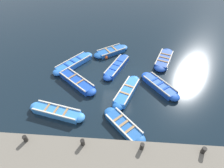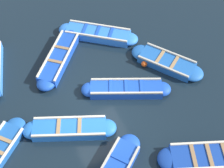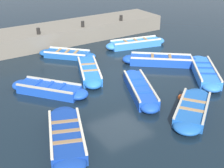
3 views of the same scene
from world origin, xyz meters
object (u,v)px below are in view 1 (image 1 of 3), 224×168
(buoy_orange_near, at_px, (106,57))
(bollard_south, at_px, (25,139))
(boat_bow_out, at_px, (111,51))
(boat_mid_row, at_px, (77,81))
(boat_centre, at_px, (57,112))
(bollard_north, at_px, (204,150))
(bollard_mid_south, at_px, (83,142))
(boat_outer_right, at_px, (127,92))
(boat_outer_left, at_px, (117,67))
(boat_alongside, at_px, (124,125))
(buoy_yellow_far, at_px, (172,98))
(boat_far_corner, at_px, (74,63))
(boat_tucked, at_px, (159,86))
(bollard_mid_north, at_px, (142,146))
(boat_inner_gap, at_px, (164,59))

(buoy_orange_near, bearing_deg, bollard_south, 160.67)
(boat_bow_out, relative_size, boat_mid_row, 0.95)
(boat_centre, height_order, bollard_north, bollard_north)
(buoy_orange_near, bearing_deg, bollard_mid_south, 178.22)
(boat_outer_right, relative_size, boat_outer_left, 0.96)
(boat_bow_out, xyz_separation_m, boat_alongside, (-7.84, -1.30, -0.02))
(boat_outer_right, height_order, buoy_yellow_far, boat_outer_right)
(boat_outer_right, bearing_deg, boat_far_corner, 55.79)
(boat_alongside, distance_m, boat_far_corner, 7.14)
(boat_tucked, height_order, bollard_mid_north, bollard_mid_north)
(boat_far_corner, height_order, buoy_orange_near, boat_far_corner)
(boat_outer_right, distance_m, buoy_orange_near, 4.56)
(boat_far_corner, bearing_deg, buoy_orange_near, -65.86)
(bollard_south, bearing_deg, boat_far_corner, -3.32)
(bollard_mid_north, bearing_deg, bollard_mid_south, 90.00)
(bollard_mid_north, bearing_deg, boat_tucked, -17.33)
(boat_far_corner, height_order, bollard_mid_north, bollard_mid_north)
(bollard_north, bearing_deg, boat_outer_right, 37.54)
(bollard_mid_south, bearing_deg, boat_tucked, -40.03)
(bollard_north, bearing_deg, bollard_mid_south, 90.00)
(boat_outer_right, height_order, bollard_mid_north, bollard_mid_north)
(boat_tucked, relative_size, boat_inner_gap, 0.85)
(boat_centre, bearing_deg, bollard_north, -107.29)
(boat_centre, relative_size, buoy_yellow_far, 11.43)
(boat_outer_left, distance_m, buoy_yellow_far, 4.99)
(boat_mid_row, height_order, buoy_orange_near, boat_mid_row)
(bollard_mid_south, distance_m, buoy_yellow_far, 6.59)
(boat_mid_row, bearing_deg, boat_outer_left, -55.25)
(boat_outer_right, bearing_deg, boat_inner_gap, -37.17)
(buoy_yellow_far, bearing_deg, bollard_mid_north, 150.28)
(boat_bow_out, bearing_deg, boat_tucked, -139.08)
(boat_far_corner, relative_size, bollard_mid_south, 10.42)
(bollard_south, bearing_deg, buoy_orange_near, -19.33)
(boat_alongside, relative_size, bollard_mid_south, 8.16)
(boat_outer_left, relative_size, buoy_yellow_far, 11.40)
(boat_inner_gap, xyz_separation_m, boat_centre, (-6.22, 7.41, 0.02))
(bollard_north, bearing_deg, boat_centre, 72.71)
(boat_centre, bearing_deg, buoy_yellow_far, -77.09)
(boat_tucked, bearing_deg, boat_far_corner, 71.56)
(boat_far_corner, xyz_separation_m, bollard_mid_south, (-7.49, -2.33, 0.94))
(boat_bow_out, bearing_deg, bollard_mid_north, -167.44)
(boat_alongside, distance_m, bollard_mid_south, 2.79)
(boat_bow_out, relative_size, boat_centre, 0.89)
(boat_outer_right, relative_size, bollard_mid_south, 10.29)
(boat_bow_out, height_order, boat_outer_left, boat_outer_left)
(boat_centre, bearing_deg, buoy_orange_near, -21.36)
(boat_outer_right, relative_size, bollard_south, 10.29)
(boat_tucked, xyz_separation_m, boat_far_corner, (2.25, 6.74, 0.00))
(bollard_mid_north, bearing_deg, buoy_yellow_far, -29.72)
(boat_centre, bearing_deg, boat_mid_row, -11.38)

